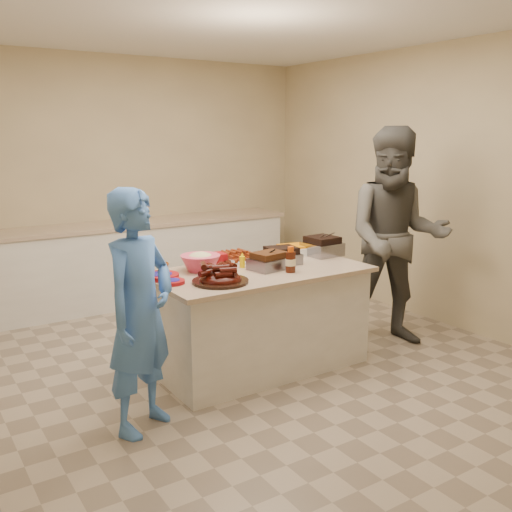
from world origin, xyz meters
TOP-DOWN VIEW (x-y plane):
  - room at (0.00, 0.00)m, footprint 4.50×5.00m
  - back_counter at (0.00, 2.20)m, footprint 3.60×0.64m
  - island at (0.11, -0.12)m, footprint 1.71×0.90m
  - rib_platter at (-0.34, -0.31)m, footprint 0.45×0.45m
  - pulled_pork_tray at (0.18, -0.16)m, footprint 0.33×0.27m
  - brisket_tray at (0.38, -0.04)m, footprint 0.32×0.28m
  - roasting_pan at (0.87, 0.03)m, footprint 0.30×0.30m
  - coleslaw_bowl at (-0.29, 0.09)m, footprint 0.31×0.31m
  - sausage_plate at (0.15, 0.23)m, footprint 0.33×0.33m
  - mac_cheese_dish at (0.71, 0.18)m, footprint 0.37×0.30m
  - bbq_bottle_a at (0.27, -0.33)m, footprint 0.07×0.07m
  - bbq_bottle_b at (0.26, -0.33)m, footprint 0.07×0.07m
  - mustard_bottle at (0.04, 0.01)m, footprint 0.04×0.04m
  - sauce_bowl at (-0.04, 0.12)m, footprint 0.12×0.04m
  - plate_stack_large at (-0.65, 0.04)m, footprint 0.26×0.26m
  - plate_stack_small at (-0.65, -0.14)m, footprint 0.19×0.19m
  - plastic_cup at (-0.59, 0.15)m, footprint 0.10×0.09m
  - basket_stack at (-0.12, 0.20)m, footprint 0.20×0.16m
  - guest_blue at (-1.05, -0.54)m, footprint 1.27×1.62m
  - guest_gray at (1.43, -0.30)m, footprint 1.96×2.06m

SIDE VIEW (x-z plane):
  - room at x=0.00m, z-range -1.35..1.35m
  - island at x=0.11m, z-range -0.40..0.40m
  - guest_blue at x=-1.05m, z-range -0.18..0.18m
  - guest_gray at x=1.43m, z-range -0.36..0.36m
  - back_counter at x=0.00m, z-range 0.00..0.90m
  - rib_platter at x=-0.34m, z-range 0.73..0.89m
  - pulled_pork_tray at x=0.18m, z-range 0.76..0.85m
  - brisket_tray at x=0.38m, z-range 0.77..0.85m
  - roasting_pan at x=0.87m, z-range 0.75..0.87m
  - coleslaw_bowl at x=-0.29m, z-range 0.70..0.92m
  - sausage_plate at x=0.15m, z-range 0.78..0.84m
  - mac_cheese_dish at x=0.71m, z-range 0.76..0.85m
  - bbq_bottle_a at x=0.27m, z-range 0.71..0.91m
  - bbq_bottle_b at x=0.26m, z-range 0.71..0.91m
  - mustard_bottle at x=0.04m, z-range 0.75..0.87m
  - sauce_bowl at x=-0.04m, z-range 0.75..0.87m
  - plate_stack_large at x=-0.65m, z-range 0.79..0.82m
  - plate_stack_small at x=-0.65m, z-range 0.80..0.82m
  - plastic_cup at x=-0.59m, z-range 0.76..0.86m
  - basket_stack at x=-0.12m, z-range 0.76..0.86m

